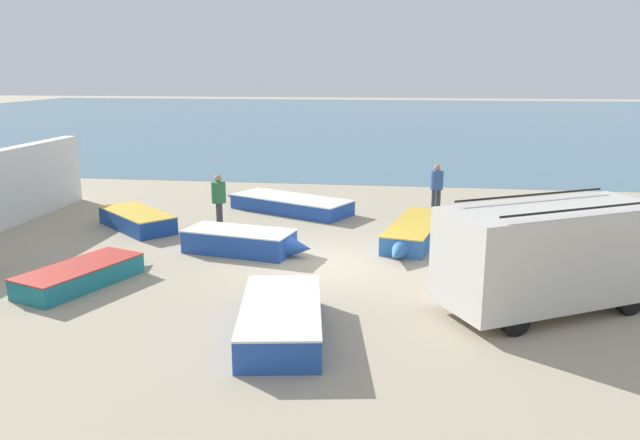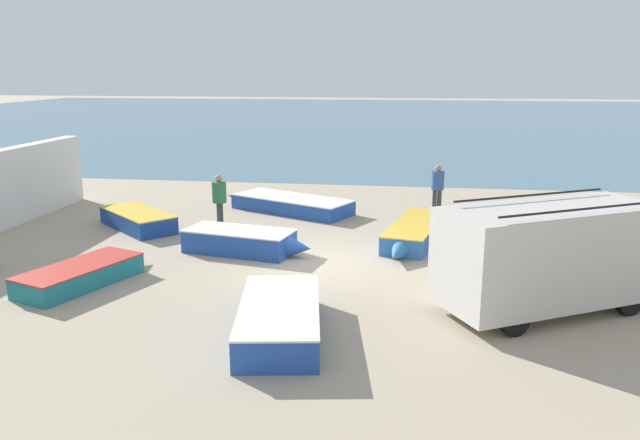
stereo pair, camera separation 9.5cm
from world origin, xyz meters
name	(u,v)px [view 2 (the right image)]	position (x,y,z in m)	size (l,w,h in m)	color
ground_plane	(316,264)	(0.00, 0.00, 0.00)	(200.00, 200.00, 0.00)	tan
sea_water	(388,118)	(0.00, 52.00, 0.00)	(120.00, 80.00, 0.01)	#477084
parked_van	(551,254)	(5.59, -2.61, 1.30)	(5.30, 4.13, 2.49)	beige
fishing_rowboat_0	(289,204)	(-1.99, 6.30, 0.28)	(5.51, 3.55, 0.56)	#234CA3
fishing_rowboat_1	(84,274)	(-5.50, -2.46, 0.26)	(2.30, 3.85, 0.52)	#1E757F
fishing_rowboat_2	(136,219)	(-6.63, 3.09, 0.30)	(3.57, 3.30, 0.59)	navy
fishing_rowboat_3	(280,316)	(-0.05, -4.61, 0.33)	(2.13, 4.41, 0.66)	#234CA3
fishing_rowboat_4	(571,220)	(7.92, 5.16, 0.28)	(5.30, 2.66, 0.56)	#234CA3
fishing_rowboat_5	(244,241)	(-2.25, 0.76, 0.34)	(3.93, 1.95, 0.67)	#234CA3
fishing_rowboat_6	(414,233)	(2.68, 2.64, 0.29)	(2.13, 5.11, 0.58)	#2D66AD
fisherman_0	(438,184)	(3.51, 6.88, 1.07)	(0.47, 0.47, 1.80)	#38383D
fisherman_1	(219,196)	(-3.79, 3.44, 1.09)	(0.48, 0.48, 1.83)	#38383D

